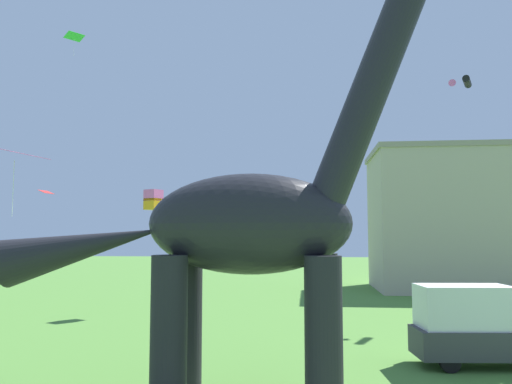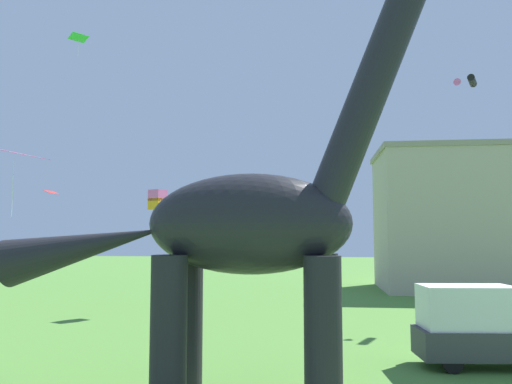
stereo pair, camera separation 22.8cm
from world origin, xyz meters
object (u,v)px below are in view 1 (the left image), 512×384
at_px(dinosaur_sculpture, 247,224).
at_px(kite_far_left, 74,37).
at_px(parked_box_truck, 482,325).
at_px(kite_far_right, 153,200).
at_px(kite_near_high, 464,82).
at_px(kite_near_low, 46,192).
at_px(kite_mid_right, 15,152).

relative_size(dinosaur_sculpture, kite_far_left, 11.98).
distance_m(dinosaur_sculpture, kite_far_left, 20.41).
xyz_separation_m(parked_box_truck, kite_far_left, (-20.56, 6.29, 15.30)).
relative_size(dinosaur_sculpture, kite_far_right, 10.99).
xyz_separation_m(kite_near_high, kite_far_right, (-21.32, -0.48, -7.88)).
bearing_deg(kite_far_left, kite_far_right, 65.79).
bearing_deg(kite_near_high, parked_box_truck, -105.54).
height_order(kite_near_low, kite_near_high, kite_near_high).
bearing_deg(kite_far_left, kite_near_low, 129.21).
relative_size(dinosaur_sculpture, parked_box_truck, 2.67).
bearing_deg(kite_near_low, kite_near_high, 3.92).
height_order(dinosaur_sculpture, kite_far_right, dinosaur_sculpture).
distance_m(kite_near_high, kite_far_right, 22.74).
distance_m(dinosaur_sculpture, kite_near_high, 25.02).
height_order(parked_box_truck, kite_far_left, kite_far_left).
bearing_deg(parked_box_truck, kite_far_left, 157.88).
height_order(kite_far_left, kite_mid_right, kite_far_left).
distance_m(kite_far_left, kite_mid_right, 20.21).
xyz_separation_m(parked_box_truck, kite_mid_right, (-13.90, -10.10, 5.53)).
bearing_deg(dinosaur_sculpture, kite_mid_right, -170.78).
xyz_separation_m(dinosaur_sculpture, kite_near_low, (-15.90, 17.26, 2.64)).
relative_size(dinosaur_sculpture, kite_mid_right, 9.21).
bearing_deg(kite_mid_right, kite_far_right, 99.21).
distance_m(kite_far_left, kite_near_high, 25.30).
bearing_deg(kite_far_left, parked_box_truck, -17.01).
height_order(kite_near_low, kite_far_right, kite_far_right).
bearing_deg(dinosaur_sculpture, kite_far_right, 84.94).
relative_size(kite_near_high, kite_far_right, 1.24).
bearing_deg(kite_mid_right, parked_box_truck, 36.01).
bearing_deg(parked_box_truck, kite_near_low, 150.18).
height_order(parked_box_truck, kite_near_low, kite_near_low).
bearing_deg(dinosaur_sculpture, kite_near_high, 26.65).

